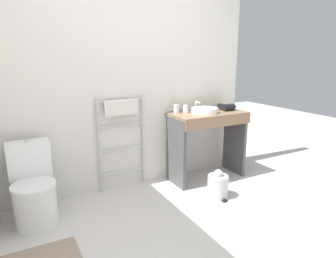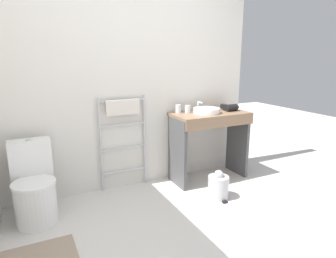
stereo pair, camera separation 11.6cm
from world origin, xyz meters
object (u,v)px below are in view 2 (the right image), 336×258
at_px(towel_radiator, 123,123).
at_px(sink_basin, 207,110).
at_px(trash_bin, 218,186).
at_px(hair_dryer, 231,107).
at_px(cup_near_wall, 178,109).
at_px(toilet, 34,189).
at_px(cup_near_edge, 188,109).

height_order(towel_radiator, sink_basin, towel_radiator).
xyz_separation_m(sink_basin, trash_bin, (-0.15, -0.50, -0.75)).
relative_size(towel_radiator, hair_dryer, 5.40).
bearing_deg(cup_near_wall, toilet, -170.95).
relative_size(cup_near_wall, hair_dryer, 0.49).
bearing_deg(toilet, towel_radiator, 17.86).
bearing_deg(cup_near_wall, hair_dryer, -15.02).
relative_size(toilet, hair_dryer, 3.75).
xyz_separation_m(towel_radiator, cup_near_edge, (0.79, -0.10, 0.12)).
bearing_deg(hair_dryer, toilet, -177.79).
bearing_deg(sink_basin, toilet, -177.27).
distance_m(cup_near_edge, hair_dryer, 0.57).
bearing_deg(towel_radiator, trash_bin, -41.51).
height_order(sink_basin, cup_near_edge, cup_near_edge).
xyz_separation_m(cup_near_wall, cup_near_edge, (0.10, -0.04, -0.00)).
xyz_separation_m(sink_basin, hair_dryer, (0.36, -0.00, 0.01)).
bearing_deg(cup_near_edge, toilet, -172.83).
relative_size(sink_basin, cup_near_edge, 3.55).
xyz_separation_m(towel_radiator, cup_near_wall, (0.68, -0.05, 0.12)).
bearing_deg(cup_near_edge, trash_bin, -86.69).
xyz_separation_m(cup_near_wall, hair_dryer, (0.66, -0.18, -0.01)).
xyz_separation_m(toilet, trash_bin, (1.81, -0.41, -0.17)).
distance_m(cup_near_wall, hair_dryer, 0.68).
distance_m(toilet, hair_dryer, 2.40).
height_order(towel_radiator, trash_bin, towel_radiator).
height_order(cup_near_edge, trash_bin, cup_near_edge).
height_order(cup_near_wall, hair_dryer, cup_near_wall).
xyz_separation_m(cup_near_edge, hair_dryer, (0.55, -0.13, -0.00)).
height_order(toilet, cup_near_wall, cup_near_wall).
distance_m(toilet, towel_radiator, 1.14).
relative_size(sink_basin, cup_near_wall, 3.27).
xyz_separation_m(toilet, cup_near_wall, (1.67, 0.27, 0.59)).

